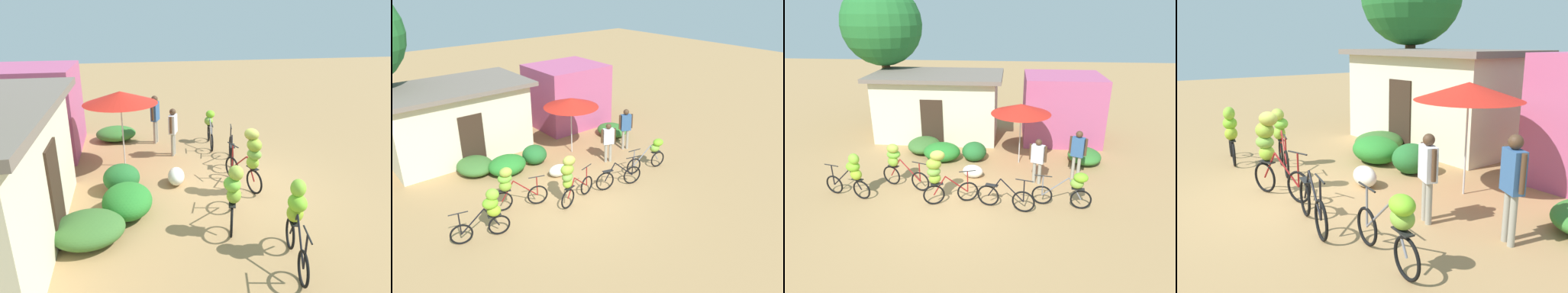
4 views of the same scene
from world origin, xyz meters
The scene contains 17 objects.
ground_plane centered at (0.00, 0.00, 0.00)m, with size 60.00×60.00×0.00m, color #A88051.
building_low centered at (-1.50, 5.62, 1.42)m, with size 5.59×3.30×2.81m.
shop_pink centered at (3.86, 5.73, 1.40)m, with size 3.20×2.80×2.80m, color #B5517C.
tree_behind_building centered at (-4.23, 6.99, 4.67)m, with size 3.61×3.61×6.50m.
hedge_bush_front_left centered at (-1.74, 3.67, 0.28)m, with size 1.27×1.45×0.56m, color #3B6A2D.
hedge_bush_front_right centered at (-0.86, 2.89, 0.34)m, with size 1.38×1.11×0.68m, color #297A2A.
hedge_bush_mid centered at (0.35, 3.01, 0.35)m, with size 0.92×0.93×0.71m, color #25662C.
hedge_bush_by_door centered at (4.47, 3.19, 0.25)m, with size 1.21×1.42×0.50m, color #35752D.
market_umbrella centered at (2.04, 2.91, 2.08)m, with size 2.13×2.13×2.26m.
bicycle_leftmost centered at (-2.94, -0.10, 0.86)m, with size 1.57×0.56×1.48m.
bicycle_near_pile centered at (-1.86, 0.75, 0.86)m, with size 1.67×0.62×1.46m.
bicycle_center_loaded centered at (-0.32, -0.18, 1.02)m, with size 1.58×0.59×1.68m.
bicycle_by_shop centered at (1.60, -0.30, 0.36)m, with size 1.66×0.46×1.02m.
bicycle_rightmost centered at (3.47, -0.08, 0.69)m, with size 1.69×0.44×1.15m.
produce_sack centered at (0.45, 1.58, 0.22)m, with size 0.70×0.44×0.44m, color silver.
person_vendor centered at (2.59, 1.35, 0.94)m, with size 0.54×0.34×1.55m.
person_bystander centered at (3.91, 1.79, 1.05)m, with size 0.53×0.35×1.71m.
Camera 3 is at (1.63, -8.71, 5.32)m, focal length 31.12 mm.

